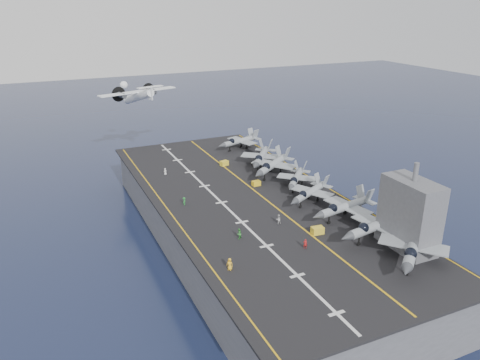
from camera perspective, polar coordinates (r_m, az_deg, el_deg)
name	(u,v)px	position (r m, az deg, el deg)	size (l,w,h in m)	color
ground	(248,242)	(102.82, 0.93, -7.51)	(500.00, 500.00, 0.00)	#142135
hull	(248,221)	(100.52, 0.95, -5.01)	(36.00, 90.00, 10.00)	#56595E
flight_deck	(248,199)	(98.35, 0.97, -2.28)	(38.00, 92.00, 0.40)	black
foul_line	(261,195)	(99.49, 2.53, -1.88)	(0.35, 90.00, 0.02)	gold
landing_centerline	(222,202)	(96.04, -2.27, -2.75)	(0.50, 90.00, 0.02)	silver
deck_edge_port	(170,212)	(92.84, -8.57, -3.86)	(0.25, 90.00, 0.02)	gold
deck_edge_stbd	(322,184)	(106.96, 9.96, -0.51)	(0.25, 90.00, 0.02)	gold
island_superstructure	(411,206)	(80.87, 20.11, -3.05)	(5.00, 10.00, 15.00)	#56595E
fighter_jet_0	(413,246)	(78.91, 20.36, -7.53)	(19.02, 18.31, 5.52)	#9AA2AB
fighter_jet_1	(377,225)	(84.14, 16.33, -5.27)	(16.90, 12.80, 5.31)	gray
fighter_jet_2	(345,206)	(90.33, 12.69, -3.12)	(16.23, 12.29, 5.10)	#9EA7AE
fighter_jet_3	(310,192)	(96.41, 8.54, -1.41)	(15.91, 14.09, 4.62)	#8A949A
fighter_jet_4	(296,177)	(103.87, 6.89, 0.32)	(15.07, 15.38, 4.49)	#8C959B
fighter_jet_5	(273,164)	(110.32, 4.01, 1.95)	(18.97, 17.87, 5.49)	gray
fighter_jet_6	(261,156)	(116.22, 2.63, 2.95)	(17.65, 18.52, 5.37)	#9AA2AA
fighter_jet_8	(240,140)	(130.25, 0.01, 4.84)	(15.93, 12.90, 4.80)	#8E959D
tow_cart_a	(317,230)	(84.49, 9.43, -6.07)	(2.23, 1.55, 1.28)	gold
tow_cart_b	(256,183)	(104.54, 1.99, -0.40)	(1.89, 1.29, 1.09)	yellow
tow_cart_c	(224,163)	(117.40, -1.93, 2.07)	(2.26, 1.77, 1.19)	yellow
crew_0	(230,264)	(72.78, -1.26, -10.21)	(1.41, 1.41, 1.99)	yellow
crew_2	(239,234)	(81.54, -0.12, -6.56)	(1.37, 1.20, 1.91)	green
crew_3	(184,201)	(95.21, -6.83, -2.58)	(1.12, 1.20, 1.67)	#1E8A2E
crew_5	(165,172)	(112.23, -9.10, 1.02)	(1.14, 0.92, 1.64)	silver
crew_6	(305,244)	(79.27, 7.96, -7.72)	(1.25, 1.10, 1.75)	#B21919
crew_7	(278,219)	(87.00, 4.71, -4.79)	(1.15, 0.79, 1.87)	silver
transport_plane	(138,96)	(145.14, -12.28, 9.93)	(28.06, 22.64, 5.79)	silver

